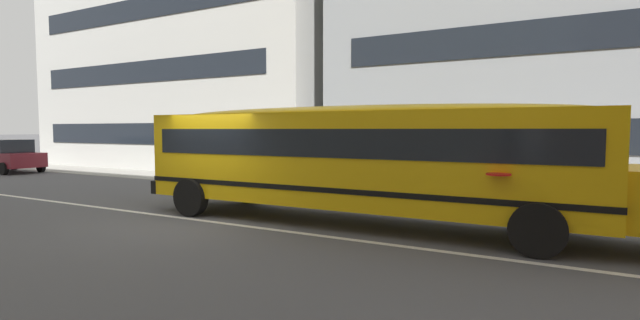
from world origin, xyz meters
TOP-DOWN VIEW (x-y plane):
  - ground_plane at (0.00, 0.00)m, footprint 400.00×400.00m
  - sidewalk_far at (0.00, 7.01)m, footprint 120.00×3.00m
  - lane_centreline at (0.00, 0.00)m, footprint 110.00×0.16m
  - school_bus at (3.44, 1.51)m, footprint 12.00×2.84m
  - parked_car_maroon_past_driveway at (-17.17, 4.45)m, footprint 3.94×1.96m
  - apartment_block_far_left at (-12.14, 14.36)m, footprint 18.80×11.76m

SIDE VIEW (x-z plane):
  - ground_plane at x=0.00m, z-range 0.00..0.00m
  - lane_centreline at x=0.00m, z-range 0.00..0.01m
  - sidewalk_far at x=0.00m, z-range 0.00..0.01m
  - parked_car_maroon_past_driveway at x=-17.17m, z-range 0.02..1.66m
  - school_bus at x=3.44m, z-range 0.25..2.93m
  - apartment_block_far_left at x=-12.14m, z-range 0.00..19.70m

